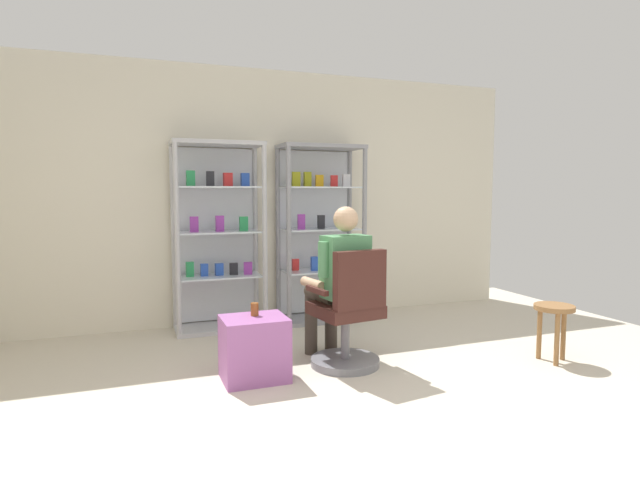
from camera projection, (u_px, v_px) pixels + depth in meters
name	position (u px, v px, depth m)	size (l,w,h in m)	color
ground_plane	(397.00, 437.00, 2.96)	(7.20, 7.20, 0.00)	beige
back_wall	(264.00, 197.00, 5.63)	(6.00, 0.10, 2.70)	silver
display_cabinet_left	(218.00, 235.00, 5.26)	(0.90, 0.45, 1.90)	#B7B7BC
display_cabinet_right	(319.00, 232.00, 5.64)	(0.90, 0.45, 1.90)	gray
office_chair	(349.00, 319.00, 4.11)	(0.60, 0.56, 0.96)	slate
seated_shopkeeper	(338.00, 277.00, 4.22)	(0.53, 0.60, 1.29)	#3F382D
storage_crate	(254.00, 348.00, 3.86)	(0.48, 0.39, 0.47)	#9E599E
tea_glass	(255.00, 309.00, 3.88)	(0.06, 0.06, 0.10)	brown
wooden_stool	(554.00, 317.00, 4.26)	(0.32, 0.32, 0.48)	olive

